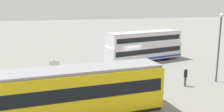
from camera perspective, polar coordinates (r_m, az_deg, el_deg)
name	(u,v)px	position (r m, az deg, el deg)	size (l,w,h in m)	color
ground_plane	(133,65)	(32.03, 4.61, -2.07)	(160.00, 160.00, 0.00)	gray
double_decker_bus	(144,46)	(34.13, 7.11, 2.18)	(10.88, 4.81, 3.89)	silver
tram_yellow	(77,91)	(18.10, -7.70, -7.60)	(12.17, 3.40, 3.36)	yellow
pedestrian_near_railing	(109,68)	(26.93, -0.71, -2.66)	(0.44, 0.44, 1.67)	black
pedestrian_crossing	(186,75)	(24.99, 15.85, -4.12)	(0.40, 0.40, 1.78)	#4C3F2D
pedestrian_railing	(99,75)	(25.37, -2.97, -4.11)	(8.42, 0.83, 1.08)	gray
info_sign	(55,68)	(25.19, -12.51, -2.49)	(0.94, 0.14, 2.35)	slate
street_lamp	(219,42)	(26.75, 22.49, 2.78)	(0.36, 0.36, 6.67)	#4C4C51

